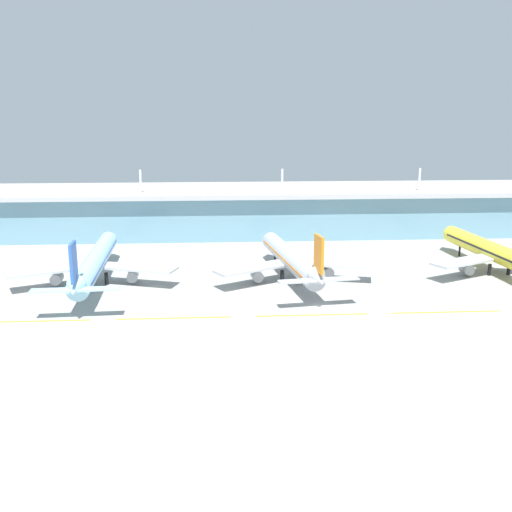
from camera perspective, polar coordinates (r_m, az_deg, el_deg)
ground_plane at (r=151.76m, az=6.23°, el=-4.97°), size 600.00×600.00×0.00m
terminal_building at (r=241.28m, az=2.41°, el=4.35°), size 288.00×34.00×27.78m
airliner_near_middle at (r=176.19m, az=-15.53°, el=-0.60°), size 48.73×71.06×18.90m
airliner_center at (r=173.70m, az=3.49°, el=-0.33°), size 48.35×62.31×18.90m
airliner_far_middle at (r=195.54m, az=22.65°, el=0.21°), size 48.67×71.29×18.90m
taxiway_stripe_west at (r=150.40m, az=-21.17°, el=-5.99°), size 28.00×0.70×0.04m
taxiway_stripe_mid_west at (r=143.89m, az=-8.07°, el=-6.06°), size 28.00×0.70×0.04m
taxiway_stripe_centre at (r=145.27m, az=5.49°, el=-5.79°), size 28.00×0.70×0.04m
taxiway_stripe_mid_east at (r=154.32m, az=18.11°, el=-5.25°), size 28.00×0.70×0.04m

